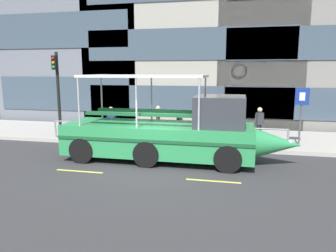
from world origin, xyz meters
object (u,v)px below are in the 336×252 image
Objects in this scene: duck_tour_boat at (172,133)px; pedestrian_mid_right at (158,119)px; pedestrian_mid_left at (180,122)px; parking_sign at (301,107)px; pedestrian_near_bow at (259,121)px; traffic_light_pole at (57,86)px; pedestrian_near_stern at (111,119)px.

pedestrian_mid_right is at bearing 113.33° from duck_tour_boat.
pedestrian_mid_left is at bearing 94.82° from duck_tour_boat.
pedestrian_near_bow is at bearing 159.49° from parking_sign.
pedestrian_mid_left is (-5.55, 0.21, -0.88)m from parking_sign.
traffic_light_pole is 3.33m from pedestrian_near_stern.
pedestrian_mid_right is (-4.97, -0.23, -0.01)m from pedestrian_near_bow.
parking_sign is (12.02, -0.00, -0.83)m from traffic_light_pole.
traffic_light_pole is 12.05m from parking_sign.
pedestrian_near_bow is (10.29, 0.64, -1.62)m from traffic_light_pole.
pedestrian_mid_left is 0.97× the size of pedestrian_near_stern.
pedestrian_near_bow reaches higher than pedestrian_near_stern.
traffic_light_pole reaches higher than parking_sign.
duck_tour_boat is at bearing -151.76° from parking_sign.
duck_tour_boat is (-5.30, -2.84, -0.87)m from parking_sign.
pedestrian_mid_right is (-1.15, 0.21, 0.08)m from pedestrian_mid_left.
duck_tour_boat is 5.58× the size of pedestrian_near_bow.
parking_sign is 9.20m from pedestrian_near_stern.
traffic_light_pole reaches higher than pedestrian_near_bow.
pedestrian_mid_left is 1.17m from pedestrian_mid_right.
pedestrian_near_stern is (-3.86, 3.05, 0.02)m from duck_tour_boat.
parking_sign reaches higher than pedestrian_near_stern.
parking_sign is 5.63m from pedestrian_mid_left.
traffic_light_pole is at bearing -176.01° from pedestrian_near_stern.
pedestrian_near_stern is (2.86, 0.20, -1.68)m from traffic_light_pole.
pedestrian_near_bow reaches higher than pedestrian_mid_right.
pedestrian_mid_left is (-3.82, -0.44, -0.09)m from pedestrian_near_bow.
traffic_light_pole is at bearing -178.15° from pedestrian_mid_left.
pedestrian_near_stern is at bearing -175.01° from pedestrian_mid_right.
duck_tour_boat is 6.13× the size of pedestrian_mid_left.
pedestrian_mid_left is at bearing -10.13° from pedestrian_mid_right.
parking_sign is 1.58× the size of pedestrian_near_bow.
pedestrian_mid_left is at bearing -173.51° from pedestrian_near_bow.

